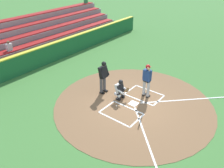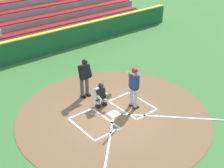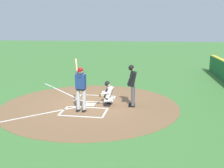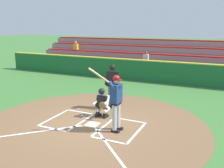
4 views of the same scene
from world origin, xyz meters
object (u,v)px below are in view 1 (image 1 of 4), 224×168
(plate_umpire, at_px, (103,75))
(baseball, at_px, (116,106))
(batter, at_px, (147,78))
(catcher, at_px, (120,89))

(plate_umpire, bearing_deg, baseball, 64.62)
(batter, height_order, baseball, batter)
(batter, bearing_deg, catcher, -43.90)
(baseball, bearing_deg, batter, 158.61)
(baseball, bearing_deg, plate_umpire, -115.38)
(catcher, relative_size, plate_umpire, 0.61)
(catcher, height_order, plate_umpire, plate_umpire)
(batter, height_order, catcher, batter)
(plate_umpire, xyz_separation_m, baseball, (0.65, 1.38, -1.04))
(catcher, xyz_separation_m, plate_umpire, (0.07, -1.09, 0.49))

